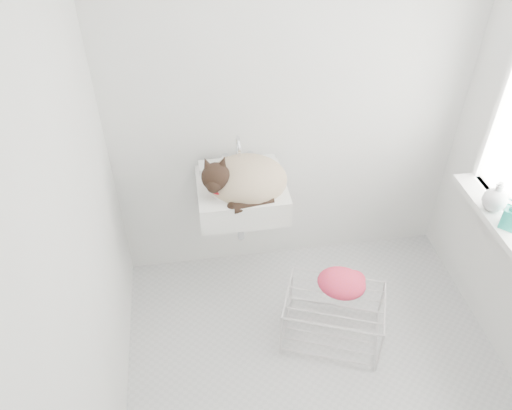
{
  "coord_description": "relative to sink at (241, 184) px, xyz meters",
  "views": [
    {
      "loc": [
        -0.61,
        -1.62,
        2.66
      ],
      "look_at": [
        -0.29,
        0.5,
        0.88
      ],
      "focal_mm": 35.8,
      "sensor_mm": 36.0,
      "label": 1
    }
  ],
  "objects": [
    {
      "name": "floor",
      "position": [
        0.34,
        -0.74,
        -0.85
      ],
      "size": [
        2.2,
        2.0,
        0.02
      ],
      "primitive_type": "cube",
      "color": "#ABACAC",
      "rests_on": "ground"
    },
    {
      "name": "back_wall",
      "position": [
        0.34,
        0.26,
        0.4
      ],
      "size": [
        2.2,
        0.02,
        2.5
      ],
      "primitive_type": "cube",
      "color": "silver",
      "rests_on": "ground"
    },
    {
      "name": "left_wall",
      "position": [
        -0.76,
        -0.74,
        0.4
      ],
      "size": [
        0.02,
        2.0,
        2.5
      ],
      "primitive_type": "cube",
      "color": "silver",
      "rests_on": "ground"
    },
    {
      "name": "windowsill",
      "position": [
        1.35,
        -0.54,
        -0.02
      ],
      "size": [
        0.16,
        0.88,
        0.04
      ],
      "primitive_type": "cube",
      "color": "white",
      "rests_on": "right_wall"
    },
    {
      "name": "sink",
      "position": [
        0.0,
        0.0,
        0.0
      ],
      "size": [
        0.52,
        0.45,
        0.21
      ],
      "primitive_type": "cube",
      "color": "white",
      "rests_on": "back_wall"
    },
    {
      "name": "faucet",
      "position": [
        0.0,
        0.18,
        0.14
      ],
      "size": [
        0.19,
        0.13,
        0.19
      ],
      "primitive_type": null,
      "color": "silver",
      "rests_on": "sink"
    },
    {
      "name": "cat",
      "position": [
        0.01,
        -0.02,
        0.04
      ],
      "size": [
        0.51,
        0.43,
        0.3
      ],
      "rotation": [
        0.0,
        0.0,
        -0.12
      ],
      "color": "tan",
      "rests_on": "sink"
    },
    {
      "name": "wire_rack",
      "position": [
        0.48,
        -0.51,
        -0.7
      ],
      "size": [
        0.67,
        0.57,
        0.34
      ],
      "primitive_type": "cube",
      "rotation": [
        0.0,
        0.0,
        -0.37
      ],
      "color": "#BEB9B9",
      "rests_on": "floor"
    },
    {
      "name": "towel",
      "position": [
        0.52,
        -0.45,
        -0.48
      ],
      "size": [
        0.35,
        0.31,
        0.12
      ],
      "primitive_type": "ellipsoid",
      "rotation": [
        0.0,
        0.0,
        -0.45
      ],
      "color": "red",
      "rests_on": "wire_rack"
    },
    {
      "name": "bottle_b",
      "position": [
        1.34,
        -0.58,
        0.0
      ],
      "size": [
        0.11,
        0.11,
        0.17
      ],
      "primitive_type": "imported",
      "rotation": [
        0.0,
        0.0,
        3.95
      ],
      "color": "#168175",
      "rests_on": "windowsill"
    },
    {
      "name": "bottle_c",
      "position": [
        1.34,
        -0.43,
        0.0
      ],
      "size": [
        0.16,
        0.16,
        0.18
      ],
      "primitive_type": "imported",
      "rotation": [
        0.0,
        0.0,
        4.91
      ],
      "color": "silver",
      "rests_on": "windowsill"
    }
  ]
}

